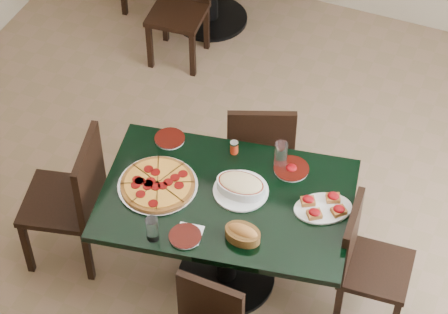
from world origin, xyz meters
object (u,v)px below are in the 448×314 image
at_px(pepperoni_pizza, 158,184).
at_px(chair_far, 260,147).
at_px(chair_left, 74,195).
at_px(chair_right, 365,259).
at_px(bread_basket, 243,233).
at_px(bruschetta_platter, 323,207).
at_px(back_chair_near, 181,1).
at_px(main_table, 227,218).
at_px(lasagna_casserole, 241,186).

bearing_deg(pepperoni_pizza, chair_far, 65.81).
bearing_deg(chair_left, chair_right, 85.22).
relative_size(bread_basket, bruschetta_platter, 0.53).
bearing_deg(chair_far, back_chair_near, -69.48).
height_order(chair_right, back_chair_near, back_chair_near).
distance_m(chair_right, pepperoni_pizza, 1.24).
height_order(chair_left, bruschetta_platter, chair_left).
bearing_deg(main_table, bread_basket, -61.10).
relative_size(chair_far, bread_basket, 4.21).
distance_m(back_chair_near, pepperoni_pizza, 2.15).
height_order(back_chair_near, bruschetta_platter, back_chair_near).
relative_size(pepperoni_pizza, lasagna_casserole, 1.45).
relative_size(chair_far, bruschetta_platter, 2.25).
bearing_deg(bread_basket, lasagna_casserole, 118.17).
bearing_deg(main_table, lasagna_casserole, 40.20).
xyz_separation_m(chair_far, bruschetta_platter, (0.57, -0.56, 0.28)).
bearing_deg(chair_left, bread_basket, 72.40).
relative_size(main_table, lasagna_casserole, 4.88).
height_order(chair_right, chair_left, chair_left).
bearing_deg(lasagna_casserole, main_table, -131.57).
bearing_deg(bruschetta_platter, chair_right, -33.61).
relative_size(chair_right, lasagna_casserole, 2.65).
xyz_separation_m(pepperoni_pizza, lasagna_casserole, (0.45, 0.14, 0.03)).
bearing_deg(bruschetta_platter, lasagna_casserole, 155.80).
bearing_deg(chair_far, pepperoni_pizza, 44.26).
distance_m(chair_left, bread_basket, 1.13).
relative_size(main_table, pepperoni_pizza, 3.37).
bearing_deg(chair_far, bruschetta_platter, 114.24).
bearing_deg(bruschetta_platter, pepperoni_pizza, 161.62).
bearing_deg(chair_right, pepperoni_pizza, 94.41).
distance_m(pepperoni_pizza, bruschetta_platter, 0.93).
xyz_separation_m(chair_far, chair_right, (0.85, -0.57, -0.03)).
height_order(chair_far, chair_right, chair_far).
xyz_separation_m(back_chair_near, bread_basket, (1.35, -2.15, 0.31)).
bearing_deg(chair_left, bruschetta_platter, 87.45).
bearing_deg(back_chair_near, lasagna_casserole, -61.90).
relative_size(back_chair_near, bruschetta_platter, 2.21).
xyz_separation_m(chair_right, back_chair_near, (-1.96, 1.81, 0.02)).
bearing_deg(bruschetta_platter, back_chair_near, 102.87).
distance_m(chair_right, back_chair_near, 2.67).
xyz_separation_m(chair_far, pepperoni_pizza, (-0.34, -0.75, 0.27)).
bearing_deg(chair_far, main_table, 72.70).
xyz_separation_m(pepperoni_pizza, bruschetta_platter, (0.91, 0.19, 0.01)).
height_order(main_table, chair_left, chair_left).
distance_m(chair_right, bread_basket, 0.77).
height_order(chair_left, back_chair_near, chair_left).
relative_size(main_table, bread_basket, 7.28).
height_order(pepperoni_pizza, bread_basket, bread_basket).
relative_size(chair_right, pepperoni_pizza, 1.83).
xyz_separation_m(main_table, bruschetta_platter, (0.52, 0.12, 0.21)).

